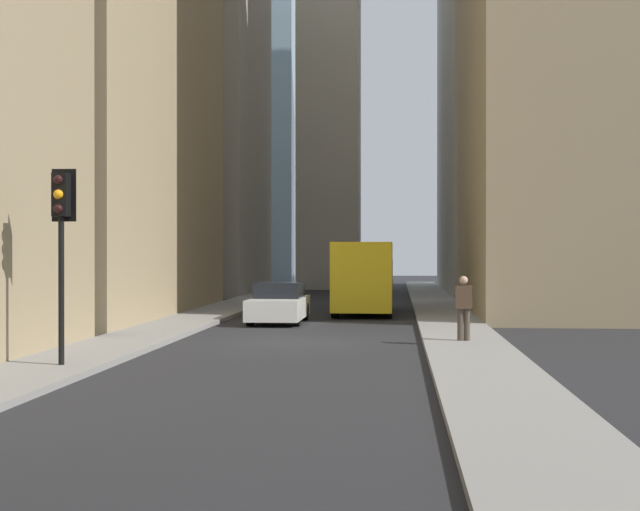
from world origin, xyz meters
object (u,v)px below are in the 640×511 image
sedan_white (279,304)px  traffic_light_foreground (61,220)px  pedestrian (464,305)px  delivery_truck (364,277)px

sedan_white → traffic_light_foreground: bearing=167.6°
sedan_white → traffic_light_foreground: size_ratio=1.05×
pedestrian → delivery_truck: bearing=14.7°
sedan_white → pedestrian: bearing=-140.4°
sedan_white → pedestrian: pedestrian is taller
traffic_light_foreground → pedestrian: size_ratio=2.39×
sedan_white → traffic_light_foreground: (-12.86, 2.83, 2.47)m
traffic_light_foreground → pedestrian: traffic_light_foreground is taller
sedan_white → delivery_truck: bearing=-31.3°
delivery_truck → pedestrian: size_ratio=3.79×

